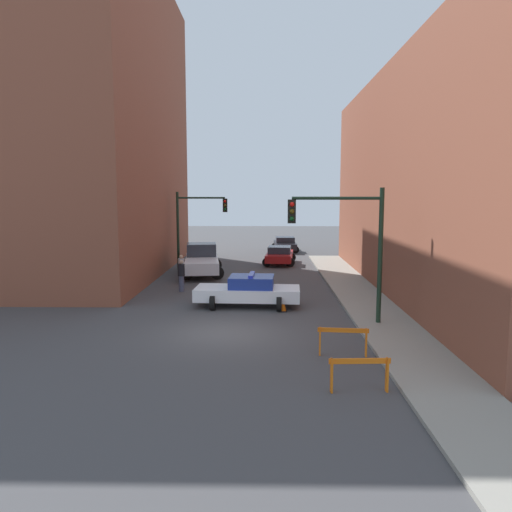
{
  "coord_description": "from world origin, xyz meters",
  "views": [
    {
      "loc": [
        1.49,
        -17.84,
        5.11
      ],
      "look_at": [
        1.05,
        5.78,
        2.13
      ],
      "focal_mm": 35.0,
      "sensor_mm": 36.0,
      "label": 1
    }
  ],
  "objects": [
    {
      "name": "pedestrian_corner",
      "position": [
        -3.26,
        10.0,
        0.86
      ],
      "size": [
        0.44,
        0.44,
        1.66
      ],
      "rotation": [
        0.0,
        0.0,
        1.31
      ],
      "color": "#474C66",
      "rests_on": "ground_plane"
    },
    {
      "name": "parked_car_near",
      "position": [
        2.54,
        17.96,
        0.67
      ],
      "size": [
        2.52,
        4.44,
        1.31
      ],
      "rotation": [
        0.0,
        0.0,
        -0.09
      ],
      "color": "maroon",
      "rests_on": "ground_plane"
    },
    {
      "name": "building_right",
      "position": [
        13.4,
        8.0,
        5.7
      ],
      "size": [
        12.0,
        28.0,
        11.4
      ],
      "color": "brown",
      "rests_on": "ground_plane"
    },
    {
      "name": "traffic_light_near",
      "position": [
        4.73,
        1.16,
        3.53
      ],
      "size": [
        3.64,
        0.35,
        5.2
      ],
      "color": "black",
      "rests_on": "sidewalk_right"
    },
    {
      "name": "traffic_cone",
      "position": [
        2.28,
        3.39,
        0.32
      ],
      "size": [
        0.36,
        0.36,
        0.66
      ],
      "color": "black",
      "rests_on": "ground_plane"
    },
    {
      "name": "sidewalk_right",
      "position": [
        6.2,
        0.0,
        0.06
      ],
      "size": [
        2.4,
        44.0,
        0.12
      ],
      "color": "gray",
      "rests_on": "ground_plane"
    },
    {
      "name": "pedestrian_crossing",
      "position": [
        -2.89,
        7.76,
        0.86
      ],
      "size": [
        0.51,
        0.51,
        1.66
      ],
      "rotation": [
        0.0,
        0.0,
        0.75
      ],
      "color": "#474C66",
      "rests_on": "ground_plane"
    },
    {
      "name": "barrier_mid",
      "position": [
        3.95,
        -2.55,
        0.62
      ],
      "size": [
        1.6,
        0.29,
        0.9
      ],
      "rotation": [
        0.0,
        0.0,
        -0.09
      ],
      "color": "orange",
      "rests_on": "ground_plane"
    },
    {
      "name": "building_corner_left",
      "position": [
        -12.0,
        14.0,
        9.41
      ],
      "size": [
        14.0,
        20.0,
        18.82
      ],
      "color": "brown",
      "rests_on": "ground_plane"
    },
    {
      "name": "barrier_front",
      "position": [
        3.93,
        -5.44,
        0.62
      ],
      "size": [
        1.6,
        0.24,
        0.9
      ],
      "rotation": [
        0.0,
        0.0,
        0.05
      ],
      "color": "orange",
      "rests_on": "ground_plane"
    },
    {
      "name": "traffic_light_far",
      "position": [
        -3.3,
        15.62,
        3.4
      ],
      "size": [
        3.44,
        0.35,
        5.2
      ],
      "color": "black",
      "rests_on": "ground_plane"
    },
    {
      "name": "ground_plane",
      "position": [
        0.0,
        0.0,
        0.0
      ],
      "size": [
        120.0,
        120.0,
        0.0
      ],
      "primitive_type": "plane",
      "color": "#424244"
    },
    {
      "name": "parked_car_mid",
      "position": [
        3.23,
        25.83,
        0.67
      ],
      "size": [
        2.35,
        4.34,
        1.31
      ],
      "rotation": [
        0.0,
        0.0,
        0.02
      ],
      "color": "black",
      "rests_on": "ground_plane"
    },
    {
      "name": "white_truck",
      "position": [
        -2.51,
        13.2,
        0.91
      ],
      "size": [
        3.08,
        5.61,
        1.9
      ],
      "rotation": [
        0.0,
        0.0,
        0.13
      ],
      "color": "silver",
      "rests_on": "ground_plane"
    },
    {
      "name": "police_car",
      "position": [
        0.74,
        4.32,
        0.72
      ],
      "size": [
        4.79,
        2.53,
        1.52
      ],
      "rotation": [
        0.0,
        0.0,
        1.52
      ],
      "color": "white",
      "rests_on": "ground_plane"
    }
  ]
}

